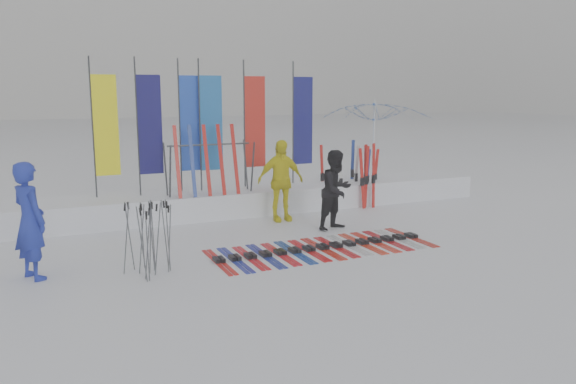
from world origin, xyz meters
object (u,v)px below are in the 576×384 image
person_black (336,190)px  ski_row (322,247)px  person_yellow (280,181)px  tent_canopy (375,148)px  ski_rack (209,161)px  person_blue (30,221)px

person_black → ski_row: (-1.04, -1.32, -0.85)m
person_black → person_yellow: person_yellow is taller
tent_canopy → person_yellow: bearing=-154.4°
person_black → tent_canopy: (3.01, 3.09, 0.54)m
person_yellow → ski_rack: (-1.44, 0.92, 0.42)m
person_black → person_blue: bearing=169.3°
person_black → ski_rack: bearing=116.3°
person_yellow → ski_row: bearing=-93.6°
ski_row → person_blue: bearing=175.4°
tent_canopy → person_black: bearing=-134.2°
person_blue → person_yellow: bearing=-95.4°
person_yellow → ski_row: size_ratio=0.44×
ski_rack → ski_row: bearing=-71.3°
ski_rack → person_yellow: bearing=-32.7°
tent_canopy → ski_row: 6.14m
person_yellow → tent_canopy: bearing=27.3°
person_yellow → ski_rack: person_yellow is taller
ski_row → person_yellow: bearing=84.6°
person_blue → ski_rack: size_ratio=0.94×
person_yellow → ski_row: 2.77m
tent_canopy → person_blue: bearing=-156.4°
person_blue → ski_row: 5.21m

